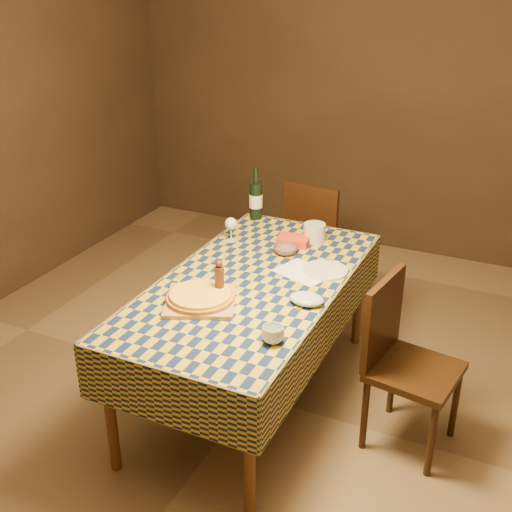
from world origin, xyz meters
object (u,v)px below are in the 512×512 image
object	(u,v)px
wine_bottle	(256,200)
chair_far	(317,234)
cutting_board	(200,301)
pizza	(200,296)
dining_table	(252,293)
chair_right	(401,355)
bowl	(285,250)
white_plate	(325,270)

from	to	relation	value
wine_bottle	chair_far	xyz separation A→B (m)	(0.28, 0.47, -0.38)
cutting_board	pizza	xyz separation A→B (m)	(0.00, -0.00, 0.03)
cutting_board	chair_far	xyz separation A→B (m)	(0.03, 1.66, -0.26)
pizza	wine_bottle	world-z (taller)	wine_bottle
dining_table	chair_right	size ratio (longest dim) A/B	1.98
bowl	wine_bottle	world-z (taller)	wine_bottle
pizza	bowl	world-z (taller)	pizza
dining_table	cutting_board	distance (m)	0.37
bowl	wine_bottle	size ratio (longest dim) A/B	0.42
wine_bottle	white_plate	world-z (taller)	wine_bottle
dining_table	bowl	bearing A→B (deg)	86.42
white_plate	cutting_board	bearing A→B (deg)	-126.83
dining_table	pizza	world-z (taller)	pizza
bowl	white_plate	bearing A→B (deg)	-24.03
cutting_board	pizza	distance (m)	0.03
pizza	dining_table	bearing A→B (deg)	67.80
dining_table	pizza	bearing A→B (deg)	-112.20
dining_table	bowl	xyz separation A→B (m)	(0.03, 0.41, 0.10)
pizza	bowl	distance (m)	0.76
white_plate	chair_far	size ratio (longest dim) A/B	0.28
wine_bottle	pizza	bearing A→B (deg)	-78.44
cutting_board	chair_right	world-z (taller)	chair_right
cutting_board	bowl	bearing A→B (deg)	77.75
pizza	wine_bottle	distance (m)	1.22
pizza	wine_bottle	size ratio (longest dim) A/B	1.07
bowl	chair_right	distance (m)	0.95
dining_table	white_plate	size ratio (longest dim) A/B	7.15
chair_far	chair_right	size ratio (longest dim) A/B	1.00
pizza	chair_far	size ratio (longest dim) A/B	0.41
bowl	white_plate	xyz separation A→B (m)	(0.30, -0.13, -0.02)
pizza	chair_far	distance (m)	1.68
wine_bottle	chair_far	bearing A→B (deg)	59.42
pizza	white_plate	distance (m)	0.76
bowl	white_plate	distance (m)	0.32
dining_table	wine_bottle	xyz separation A→B (m)	(-0.38, 0.86, 0.21)
cutting_board	chair_right	xyz separation A→B (m)	(0.98, 0.34, -0.26)
chair_far	chair_right	xyz separation A→B (m)	(0.94, -1.31, 0.00)
cutting_board	pizza	size ratio (longest dim) A/B	0.93
pizza	chair_far	bearing A→B (deg)	88.80
cutting_board	white_plate	bearing A→B (deg)	53.17
wine_bottle	chair_far	size ratio (longest dim) A/B	0.38
dining_table	chair_right	distance (m)	0.86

